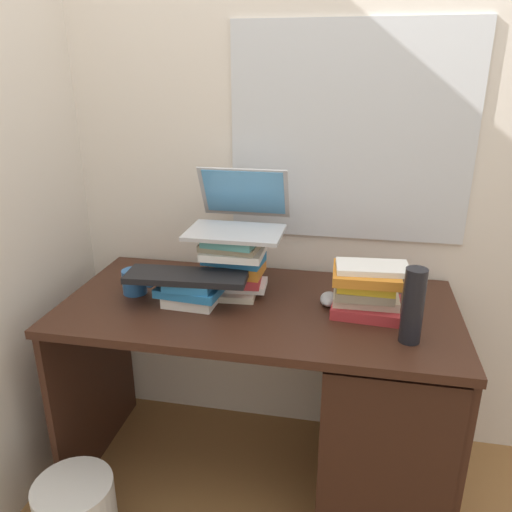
{
  "coord_description": "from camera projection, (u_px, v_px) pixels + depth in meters",
  "views": [
    {
      "loc": [
        0.31,
        -1.59,
        1.55
      ],
      "look_at": [
        -0.01,
        -0.0,
        0.94
      ],
      "focal_mm": 35.52,
      "sensor_mm": 36.0,
      "label": 1
    }
  ],
  "objects": [
    {
      "name": "ground_plane",
      "position": [
        258.0,
        472.0,
        2.06
      ],
      "size": [
        6.0,
        6.0,
        0.0
      ],
      "primitive_type": "plane",
      "color": "olive"
    },
    {
      "name": "desk",
      "position": [
        352.0,
        401.0,
        1.83
      ],
      "size": [
        1.39,
        0.68,
        0.76
      ],
      "color": "#381E14",
      "rests_on": "ground"
    },
    {
      "name": "computer_mouse",
      "position": [
        329.0,
        299.0,
        1.79
      ],
      "size": [
        0.06,
        0.1,
        0.04
      ],
      "primitive_type": "ellipsoid",
      "color": "#A5A8AD",
      "rests_on": "desk"
    },
    {
      "name": "book_stack_side",
      "position": [
        366.0,
        290.0,
        1.7
      ],
      "size": [
        0.25,
        0.21,
        0.18
      ],
      "color": "#B22D33",
      "rests_on": "desk"
    },
    {
      "name": "mug",
      "position": [
        135.0,
        281.0,
        1.87
      ],
      "size": [
        0.13,
        0.09,
        0.09
      ],
      "color": "#265999",
      "rests_on": "desk"
    },
    {
      "name": "wall_back",
      "position": [
        278.0,
        136.0,
        1.96
      ],
      "size": [
        6.0,
        0.06,
        2.6
      ],
      "color": "silver",
      "rests_on": "ground"
    },
    {
      "name": "book_stack_tall",
      "position": [
        235.0,
        262.0,
        1.83
      ],
      "size": [
        0.24,
        0.22,
        0.23
      ],
      "color": "beige",
      "rests_on": "desk"
    },
    {
      "name": "water_bottle",
      "position": [
        413.0,
        306.0,
        1.51
      ],
      "size": [
        0.07,
        0.07,
        0.24
      ],
      "primitive_type": "cylinder",
      "color": "black",
      "rests_on": "desk"
    },
    {
      "name": "wall_left",
      "position": [
        18.0,
        143.0,
        1.76
      ],
      "size": [
        0.05,
        6.0,
        2.6
      ],
      "primitive_type": "cube",
      "color": "beige",
      "rests_on": "ground"
    },
    {
      "name": "laptop",
      "position": [
        239.0,
        215.0,
        1.84
      ],
      "size": [
        0.34,
        0.33,
        0.21
      ],
      "color": "#B7BABF",
      "rests_on": "book_stack_tall"
    },
    {
      "name": "keyboard",
      "position": [
        186.0,
        277.0,
        1.75
      ],
      "size": [
        0.43,
        0.17,
        0.02
      ],
      "primitive_type": "cube",
      "rotation": [
        0.0,
        0.0,
        0.07
      ],
      "color": "black",
      "rests_on": "book_stack_keyboard_riser"
    },
    {
      "name": "book_stack_keyboard_riser",
      "position": [
        190.0,
        292.0,
        1.77
      ],
      "size": [
        0.23,
        0.16,
        0.1
      ],
      "color": "white",
      "rests_on": "desk"
    }
  ]
}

